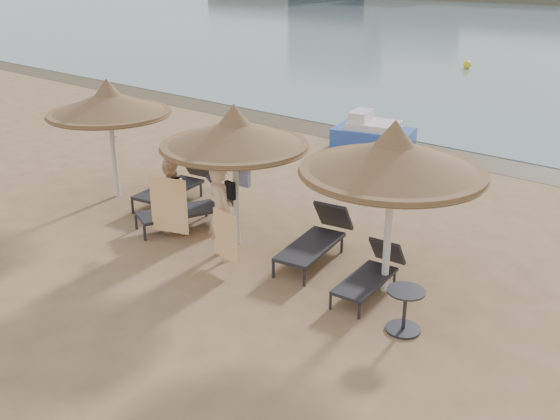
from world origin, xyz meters
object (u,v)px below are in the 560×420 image
at_px(lounger_near_left, 192,206).
at_px(pedal_boat, 373,134).
at_px(palapa_right, 393,157).
at_px(palapa_center, 234,134).
at_px(lounger_far_left, 177,182).
at_px(lounger_far_right, 372,272).
at_px(lounger_near_right, 317,237).
at_px(person_right, 220,205).
at_px(person_left, 170,190).
at_px(side_table, 404,312).
at_px(palapa_left, 109,104).

height_order(lounger_near_left, pedal_boat, pedal_boat).
bearing_deg(palapa_right, palapa_center, -176.52).
relative_size(lounger_far_left, lounger_far_right, 1.27).
height_order(lounger_near_left, lounger_near_right, lounger_near_left).
distance_m(lounger_near_right, person_right, 1.88).
height_order(palapa_right, lounger_far_right, palapa_right).
distance_m(palapa_center, lounger_near_right, 2.43).
bearing_deg(lounger_far_left, person_left, -53.94).
bearing_deg(lounger_near_left, lounger_far_left, 172.28).
xyz_separation_m(side_table, pedal_boat, (-5.58, 8.09, 0.07)).
xyz_separation_m(palapa_center, person_right, (0.21, -0.64, -1.14)).
relative_size(palapa_left, lounger_far_left, 1.25).
height_order(person_left, person_right, person_right).
height_order(lounger_far_left, person_right, person_right).
bearing_deg(palapa_left, lounger_far_left, 28.68).
distance_m(palapa_right, lounger_far_left, 6.17).
bearing_deg(palapa_center, side_table, -9.52).
bearing_deg(lounger_far_left, side_table, -21.64).
xyz_separation_m(palapa_center, lounger_far_left, (-2.65, 0.82, -1.76)).
xyz_separation_m(palapa_left, lounger_far_left, (1.30, 0.71, -1.75)).
xyz_separation_m(palapa_right, side_table, (0.85, -0.87, -2.01)).
relative_size(palapa_right, person_left, 1.61).
bearing_deg(lounger_far_right, lounger_near_right, 158.52).
xyz_separation_m(lounger_near_left, person_right, (1.55, -0.68, 0.64)).
bearing_deg(palapa_right, lounger_far_right, -141.10).
bearing_deg(person_left, palapa_right, 156.07).
distance_m(side_table, person_left, 5.44).
distance_m(lounger_far_right, person_left, 4.45).
relative_size(palapa_center, person_right, 1.32).
xyz_separation_m(lounger_far_left, lounger_far_right, (5.67, -0.77, -0.09)).
bearing_deg(person_right, side_table, -160.73).
distance_m(palapa_left, lounger_near_right, 5.82).
bearing_deg(lounger_near_left, palapa_left, -158.73).
relative_size(side_table, person_left, 0.37).
relative_size(palapa_center, lounger_near_left, 1.30).
bearing_deg(lounger_near_right, lounger_far_left, 165.49).
bearing_deg(pedal_boat, lounger_near_left, -101.40).
distance_m(palapa_left, palapa_center, 3.95).
bearing_deg(palapa_right, palapa_left, -179.34).
distance_m(lounger_far_left, pedal_boat, 6.69).
distance_m(person_left, person_right, 1.60).
bearing_deg(lounger_far_left, pedal_boat, 71.45).
bearing_deg(side_table, lounger_far_left, 167.36).
relative_size(lounger_far_left, lounger_near_left, 1.03).
relative_size(palapa_left, side_table, 4.07).
relative_size(lounger_near_right, pedal_boat, 0.85).
relative_size(lounger_far_right, side_table, 2.56).
relative_size(palapa_right, lounger_far_left, 1.33).
height_order(palapa_center, lounger_near_left, palapa_center).
relative_size(palapa_left, person_right, 1.32).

